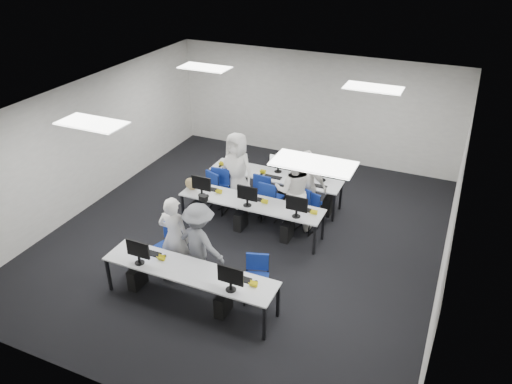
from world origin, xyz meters
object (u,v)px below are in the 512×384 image
at_px(chair_0, 166,257).
at_px(chair_6, 271,205).
at_px(desk_mid, 251,204).
at_px(chair_4, 307,219).
at_px(student_1, 294,191).
at_px(student_3, 305,186).
at_px(student_2, 237,170).
at_px(chair_5, 219,193).
at_px(desk_front, 189,272).
at_px(chair_7, 307,211).
at_px(chair_1, 256,286).
at_px(chair_2, 218,198).
at_px(chair_3, 258,204).
at_px(student_0, 174,237).
at_px(photographer, 200,243).

height_order(chair_0, chair_6, chair_0).
relative_size(desk_mid, chair_4, 3.81).
xyz_separation_m(student_1, student_3, (0.12, 0.38, -0.04)).
xyz_separation_m(desk_mid, student_2, (-0.77, 0.92, 0.24)).
height_order(desk_mid, chair_5, chair_5).
height_order(chair_5, student_2, student_2).
height_order(desk_front, chair_0, chair_0).
relative_size(chair_5, chair_7, 0.95).
xyz_separation_m(chair_1, student_1, (-0.23, 2.56, 0.63)).
bearing_deg(chair_7, student_2, -163.44).
height_order(chair_2, student_3, student_3).
bearing_deg(desk_front, chair_6, 87.03).
bearing_deg(chair_3, chair_0, -103.71).
xyz_separation_m(chair_4, student_3, (-0.20, 0.38, 0.60)).
distance_m(chair_6, student_1, 0.90).
distance_m(chair_0, student_2, 2.95).
distance_m(chair_3, chair_7, 1.15).
bearing_deg(chair_5, chair_0, -63.62).
bearing_deg(desk_front, desk_mid, 90.00).
bearing_deg(desk_mid, chair_5, 147.24).
bearing_deg(chair_6, student_0, -102.52).
distance_m(desk_mid, chair_7, 1.36).
height_order(chair_6, student_3, student_3).
distance_m(chair_1, chair_7, 2.84).
distance_m(desk_front, chair_2, 3.32).
height_order(chair_1, chair_4, chair_1).
relative_size(chair_1, student_3, 0.50).
distance_m(chair_5, student_2, 0.77).
relative_size(chair_3, chair_7, 0.98).
height_order(chair_2, chair_4, chair_2).
bearing_deg(student_2, chair_0, -80.95).
distance_m(chair_2, chair_7, 2.13).
bearing_deg(student_1, desk_mid, 21.00).
xyz_separation_m(chair_2, chair_7, (2.11, 0.31, -0.01)).
relative_size(chair_2, photographer, 0.61).
height_order(desk_front, chair_7, chair_7).
bearing_deg(desk_mid, photographer, -95.51).
xyz_separation_m(chair_5, student_3, (2.09, 0.16, 0.57)).
bearing_deg(student_1, student_0, 46.54).
xyz_separation_m(desk_front, desk_mid, (0.00, 2.60, 0.00)).
distance_m(chair_2, student_1, 1.98).
bearing_deg(chair_5, desk_front, -49.53).
bearing_deg(student_0, chair_2, -85.20).
relative_size(chair_7, student_0, 0.57).
bearing_deg(chair_6, student_3, 18.95).
xyz_separation_m(desk_mid, student_0, (-0.68, -1.97, 0.16)).
height_order(desk_front, student_1, student_1).
bearing_deg(chair_4, student_3, 131.37).
height_order(chair_4, student_3, student_3).
bearing_deg(chair_7, chair_0, -105.20).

